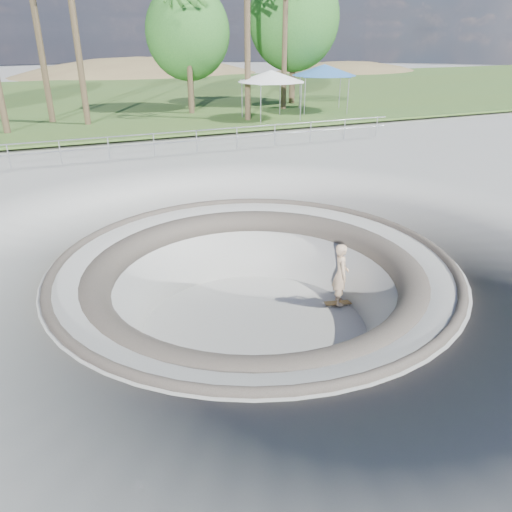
# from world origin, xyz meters

# --- Properties ---
(ground) EXTENTS (180.00, 180.00, 0.00)m
(ground) POSITION_xyz_m (0.00, 0.00, 0.00)
(ground) COLOR #9D9D98
(ground) RESTS_ON ground
(skate_bowl) EXTENTS (14.00, 14.00, 4.10)m
(skate_bowl) POSITION_xyz_m (0.00, 0.00, -1.83)
(skate_bowl) COLOR #9D9D98
(skate_bowl) RESTS_ON ground
(grass_strip) EXTENTS (180.00, 36.00, 0.12)m
(grass_strip) POSITION_xyz_m (0.00, 34.00, 0.22)
(grass_strip) COLOR #466227
(grass_strip) RESTS_ON ground
(distant_hills) EXTENTS (103.20, 45.00, 28.60)m
(distant_hills) POSITION_xyz_m (3.78, 57.17, -7.02)
(distant_hills) COLOR brown
(distant_hills) RESTS_ON ground
(safety_railing) EXTENTS (25.00, 0.06, 1.03)m
(safety_railing) POSITION_xyz_m (0.00, 12.00, 0.69)
(safety_railing) COLOR #93959B
(safety_railing) RESTS_ON ground
(skateboard) EXTENTS (0.85, 0.43, 0.09)m
(skateboard) POSITION_xyz_m (2.70, 0.13, -1.83)
(skateboard) COLOR olive
(skateboard) RESTS_ON ground
(skater) EXTENTS (0.64, 0.78, 1.84)m
(skater) POSITION_xyz_m (2.70, 0.13, -0.89)
(skater) COLOR tan
(skater) RESTS_ON skateboard
(canopy_white) EXTENTS (5.76, 5.76, 2.91)m
(canopy_white) POSITION_xyz_m (8.80, 18.79, 2.83)
(canopy_white) COLOR #93959B
(canopy_white) RESTS_ON ground
(canopy_blue) EXTENTS (5.66, 5.66, 3.05)m
(canopy_blue) POSITION_xyz_m (13.43, 20.44, 2.95)
(canopy_blue) COLOR #93959B
(canopy_blue) RESTS_ON ground
(bushy_tree_mid) EXTENTS (5.65, 5.14, 8.16)m
(bushy_tree_mid) POSITION_xyz_m (5.35, 24.81, 5.23)
(bushy_tree_mid) COLOR brown
(bushy_tree_mid) RESTS_ON ground
(bushy_tree_right) EXTENTS (6.65, 6.05, 9.60)m
(bushy_tree_right) POSITION_xyz_m (13.32, 25.00, 6.13)
(bushy_tree_right) COLOR brown
(bushy_tree_right) RESTS_ON ground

